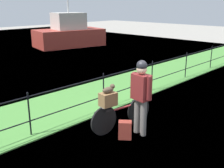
# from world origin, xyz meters

# --- Properties ---
(ground_plane) EXTENTS (60.00, 60.00, 0.00)m
(ground_plane) POSITION_xyz_m (0.00, 0.00, 0.00)
(ground_plane) COLOR gray
(grass_strip) EXTENTS (27.00, 2.40, 0.03)m
(grass_strip) POSITION_xyz_m (0.00, 2.85, 0.01)
(grass_strip) COLOR #478438
(grass_strip) RESTS_ON ground
(iron_fence) EXTENTS (18.04, 0.04, 1.02)m
(iron_fence) POSITION_xyz_m (0.00, 1.92, 0.60)
(iron_fence) COLOR black
(iron_fence) RESTS_ON ground
(bicycle_main) EXTENTS (1.70, 0.32, 0.66)m
(bicycle_main) POSITION_xyz_m (-0.59, 0.73, 0.35)
(bicycle_main) COLOR black
(bicycle_main) RESTS_ON ground
(wooden_crate) EXTENTS (0.39, 0.30, 0.30)m
(wooden_crate) POSITION_xyz_m (-0.97, 0.78, 0.81)
(wooden_crate) COLOR brown
(wooden_crate) RESTS_ON bicycle_main
(terrier_dog) EXTENTS (0.32, 0.18, 0.18)m
(terrier_dog) POSITION_xyz_m (-0.95, 0.78, 1.04)
(terrier_dog) COLOR #4C3D2D
(terrier_dog) RESTS_ON wooden_crate
(cyclist_person) EXTENTS (0.32, 0.54, 1.68)m
(cyclist_person) POSITION_xyz_m (-0.49, 0.26, 1.00)
(cyclist_person) COLOR slate
(cyclist_person) RESTS_ON ground
(backpack_on_paving) EXTENTS (0.32, 0.33, 0.40)m
(backpack_on_paving) POSITION_xyz_m (-0.90, 0.34, 0.20)
(backpack_on_paving) COLOR maroon
(backpack_on_paving) RESTS_ON ground
(moored_boat_near) EXTENTS (4.87, 3.19, 3.83)m
(moored_boat_near) POSITION_xyz_m (6.39, 11.81, 0.83)
(moored_boat_near) COLOR #9E3328
(moored_boat_near) RESTS_ON ground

